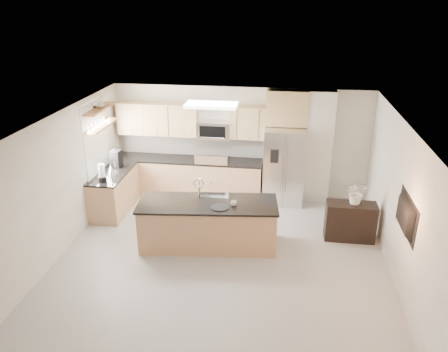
% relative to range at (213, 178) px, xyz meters
% --- Properties ---
extents(floor, '(6.50, 6.50, 0.00)m').
position_rel_range_xyz_m(floor, '(0.60, -2.92, -0.47)').
color(floor, '#ADAAA5').
rests_on(floor, ground).
extents(ceiling, '(6.00, 6.50, 0.02)m').
position_rel_range_xyz_m(ceiling, '(0.60, -2.92, 2.13)').
color(ceiling, white).
rests_on(ceiling, wall_back).
extents(wall_back, '(6.00, 0.02, 2.60)m').
position_rel_range_xyz_m(wall_back, '(0.60, 0.33, 0.83)').
color(wall_back, silver).
rests_on(wall_back, floor).
extents(wall_front, '(6.00, 0.02, 2.60)m').
position_rel_range_xyz_m(wall_front, '(0.60, -6.17, 0.83)').
color(wall_front, silver).
rests_on(wall_front, floor).
extents(wall_left, '(0.02, 6.50, 2.60)m').
position_rel_range_xyz_m(wall_left, '(-2.40, -2.92, 0.83)').
color(wall_left, silver).
rests_on(wall_left, floor).
extents(wall_right, '(0.02, 6.50, 2.60)m').
position_rel_range_xyz_m(wall_right, '(3.60, -2.92, 0.83)').
color(wall_right, silver).
rests_on(wall_right, floor).
extents(back_counter, '(3.55, 0.66, 1.44)m').
position_rel_range_xyz_m(back_counter, '(-0.63, 0.01, -0.00)').
color(back_counter, tan).
rests_on(back_counter, floor).
extents(left_counter, '(0.66, 1.50, 0.92)m').
position_rel_range_xyz_m(left_counter, '(-2.07, -1.07, -0.01)').
color(left_counter, tan).
rests_on(left_counter, floor).
extents(range, '(0.76, 0.64, 1.14)m').
position_rel_range_xyz_m(range, '(0.00, 0.00, 0.00)').
color(range, black).
rests_on(range, floor).
extents(upper_cabinets, '(3.50, 0.33, 0.75)m').
position_rel_range_xyz_m(upper_cabinets, '(-0.70, 0.16, 1.35)').
color(upper_cabinets, tan).
rests_on(upper_cabinets, wall_back).
extents(microwave, '(0.76, 0.40, 0.40)m').
position_rel_range_xyz_m(microwave, '(0.00, 0.12, 1.16)').
color(microwave, silver).
rests_on(microwave, upper_cabinets).
extents(refrigerator, '(0.92, 0.78, 1.78)m').
position_rel_range_xyz_m(refrigerator, '(1.66, -0.05, 0.42)').
color(refrigerator, silver).
rests_on(refrigerator, floor).
extents(partition_column, '(0.60, 0.30, 2.60)m').
position_rel_range_xyz_m(partition_column, '(2.42, 0.18, 0.83)').
color(partition_column, silver).
rests_on(partition_column, floor).
extents(window, '(0.04, 1.15, 1.65)m').
position_rel_range_xyz_m(window, '(-2.38, -1.07, 1.18)').
color(window, white).
rests_on(window, wall_left).
extents(shelf_lower, '(0.30, 1.20, 0.04)m').
position_rel_range_xyz_m(shelf_lower, '(-2.25, -0.97, 1.48)').
color(shelf_lower, brown).
rests_on(shelf_lower, wall_left).
extents(shelf_upper, '(0.30, 1.20, 0.04)m').
position_rel_range_xyz_m(shelf_upper, '(-2.25, -0.97, 1.85)').
color(shelf_upper, brown).
rests_on(shelf_upper, wall_left).
extents(ceiling_fixture, '(1.00, 0.50, 0.06)m').
position_rel_range_xyz_m(ceiling_fixture, '(0.20, -1.32, 2.09)').
color(ceiling_fixture, white).
rests_on(ceiling_fixture, ceiling).
extents(island, '(2.71, 1.22, 1.33)m').
position_rel_range_xyz_m(island, '(0.27, -2.23, -0.02)').
color(island, tan).
rests_on(island, floor).
extents(credenza, '(0.97, 0.41, 0.77)m').
position_rel_range_xyz_m(credenza, '(3.01, -1.61, -0.09)').
color(credenza, black).
rests_on(credenza, floor).
extents(cup, '(0.14, 0.14, 0.09)m').
position_rel_range_xyz_m(cup, '(0.77, -2.28, 0.48)').
color(cup, white).
rests_on(cup, island).
extents(platter, '(0.44, 0.44, 0.02)m').
position_rel_range_xyz_m(platter, '(0.53, -2.40, 0.45)').
color(platter, black).
rests_on(platter, island).
extents(blender, '(0.17, 0.17, 0.39)m').
position_rel_range_xyz_m(blender, '(-2.07, -1.57, 0.62)').
color(blender, black).
rests_on(blender, left_counter).
extents(kettle, '(0.21, 0.21, 0.26)m').
position_rel_range_xyz_m(kettle, '(-2.02, -1.21, 0.56)').
color(kettle, silver).
rests_on(kettle, left_counter).
extents(coffee_maker, '(0.22, 0.26, 0.38)m').
position_rel_range_xyz_m(coffee_maker, '(-2.09, -0.71, 0.63)').
color(coffee_maker, black).
rests_on(coffee_maker, left_counter).
extents(bowl, '(0.35, 0.35, 0.08)m').
position_rel_range_xyz_m(bowl, '(-2.25, -0.94, 1.91)').
color(bowl, silver).
rests_on(bowl, shelf_upper).
extents(flower_vase, '(0.68, 0.62, 0.66)m').
position_rel_range_xyz_m(flower_vase, '(3.07, -1.58, 0.63)').
color(flower_vase, white).
rests_on(flower_vase, credenza).
extents(television, '(0.14, 1.08, 0.62)m').
position_rel_range_xyz_m(television, '(3.51, -3.12, 0.88)').
color(television, black).
rests_on(television, wall_right).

